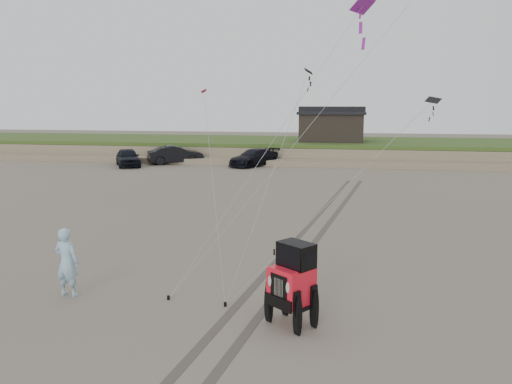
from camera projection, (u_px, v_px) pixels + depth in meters
ground at (222, 303)px, 13.80m from camera, size 160.00×160.00×0.00m
dune_ridge at (311, 149)px, 50.01m from camera, size 160.00×14.25×1.73m
cabin at (331, 125)px, 48.76m from camera, size 6.40×5.40×3.35m
truck_a at (128, 157)px, 43.27m from camera, size 3.83×4.85×1.55m
truck_b at (175, 155)px, 44.92m from camera, size 5.14×3.91×1.62m
truck_c at (254, 158)px, 43.30m from camera, size 4.47×5.40×1.48m
jeep at (291, 293)px, 12.28m from camera, size 4.28×4.74×1.67m
man at (67, 262)px, 14.14m from camera, size 0.77×0.55×2.00m
kite_flock at (373, 10)px, 19.03m from camera, size 10.36×6.19×5.64m
stake_main at (168, 298)px, 14.00m from camera, size 0.08×0.08×0.12m
stake_aux at (225, 304)px, 13.54m from camera, size 0.08×0.08×0.12m
tire_tracks at (312, 233)px, 21.21m from camera, size 5.22×29.74×0.01m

